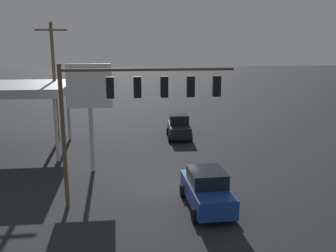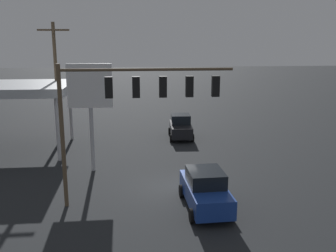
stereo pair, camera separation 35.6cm
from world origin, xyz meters
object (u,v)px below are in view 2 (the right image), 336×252
Objects in this scene: utility_pole at (57,80)px; sedan_waiting at (205,189)px; traffic_signal_assembly at (135,97)px; price_sign at (90,92)px; hatchback_crossing at (181,127)px.

utility_pole reaches higher than sedan_waiting.
traffic_signal_assembly is 5.79m from price_sign.
hatchback_crossing is 13.60m from sedan_waiting.
utility_pole is 16.83m from sedan_waiting.
traffic_signal_assembly is at bearing 117.37° from price_sign.
utility_pole is 1.41× the size of price_sign.
sedan_waiting is (-5.95, 6.06, -4.05)m from price_sign.
utility_pole is 2.11× the size of sedan_waiting.
utility_pole is 10.70m from hatchback_crossing.
sedan_waiting is at bearing 164.33° from traffic_signal_assembly.
price_sign is 10.77m from hatchback_crossing.
traffic_signal_assembly reaches higher than price_sign.
utility_pole is at bearing -64.34° from traffic_signal_assembly.
sedan_waiting is (0.60, 13.58, 0.00)m from hatchback_crossing.
traffic_signal_assembly is 13.97m from hatchback_crossing.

